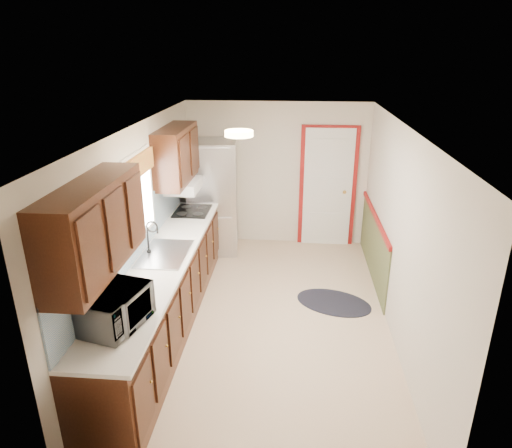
# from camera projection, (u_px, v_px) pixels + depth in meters

# --- Properties ---
(room_shell) EXTENTS (3.20, 5.20, 2.52)m
(room_shell) POSITION_uv_depth(u_px,v_px,m) (268.00, 230.00, 5.32)
(room_shell) COLOR #D0B393
(room_shell) RESTS_ON ground
(kitchen_run) EXTENTS (0.63, 4.00, 2.20)m
(kitchen_run) POSITION_uv_depth(u_px,v_px,m) (160.00, 267.00, 5.29)
(kitchen_run) COLOR #32160B
(kitchen_run) RESTS_ON ground
(back_wall_trim) EXTENTS (1.12, 2.30, 2.08)m
(back_wall_trim) POSITION_uv_depth(u_px,v_px,m) (337.00, 199.00, 7.41)
(back_wall_trim) COLOR maroon
(back_wall_trim) RESTS_ON ground
(ceiling_fixture) EXTENTS (0.30, 0.30, 0.06)m
(ceiling_fixture) POSITION_uv_depth(u_px,v_px,m) (239.00, 133.00, 4.74)
(ceiling_fixture) COLOR #FFD88C
(ceiling_fixture) RESTS_ON room_shell
(microwave) EXTENTS (0.47, 0.66, 0.41)m
(microwave) POSITION_uv_depth(u_px,v_px,m) (116.00, 305.00, 3.89)
(microwave) COLOR white
(microwave) RESTS_ON kitchen_run
(refrigerator) EXTENTS (0.84, 0.81, 1.84)m
(refrigerator) POSITION_uv_depth(u_px,v_px,m) (213.00, 197.00, 7.41)
(refrigerator) COLOR #B7B7BC
(refrigerator) RESTS_ON ground
(rug) EXTENTS (1.18, 0.97, 0.01)m
(rug) POSITION_uv_depth(u_px,v_px,m) (334.00, 302.00, 6.10)
(rug) COLOR black
(rug) RESTS_ON ground
(cooktop) EXTENTS (0.49, 0.59, 0.02)m
(cooktop) POSITION_uv_depth(u_px,v_px,m) (192.00, 211.00, 6.70)
(cooktop) COLOR black
(cooktop) RESTS_ON kitchen_run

